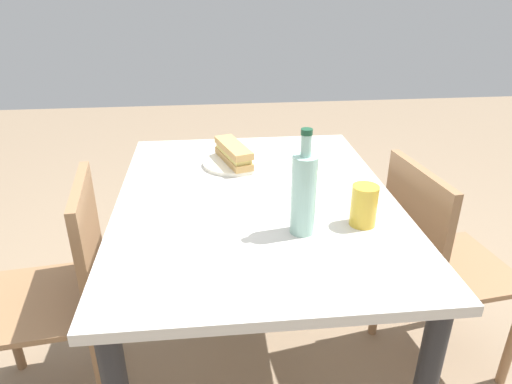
{
  "coord_description": "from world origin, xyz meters",
  "views": [
    {
      "loc": [
        1.34,
        -0.14,
        1.44
      ],
      "look_at": [
        0.0,
        0.0,
        0.78
      ],
      "focal_mm": 32.6,
      "sensor_mm": 36.0,
      "label": 1
    }
  ],
  "objects": [
    {
      "name": "water_bottle",
      "position": [
        0.23,
        0.11,
        0.89
      ],
      "size": [
        0.07,
        0.07,
        0.3
      ],
      "color": "#99C6B7",
      "rests_on": "dining_table"
    },
    {
      "name": "beer_glass",
      "position": [
        0.2,
        0.29,
        0.82
      ],
      "size": [
        0.08,
        0.08,
        0.12
      ],
      "primitive_type": "cylinder",
      "color": "gold",
      "rests_on": "dining_table"
    },
    {
      "name": "chair_near",
      "position": [
        0.04,
        -0.64,
        0.48
      ],
      "size": [
        0.45,
        0.45,
        0.85
      ],
      "color": "#936B47",
      "rests_on": "ground"
    },
    {
      "name": "plate_near",
      "position": [
        -0.28,
        -0.06,
        0.77
      ],
      "size": [
        0.23,
        0.23,
        0.01
      ],
      "primitive_type": "cylinder",
      "color": "silver",
      "rests_on": "dining_table"
    },
    {
      "name": "chair_far",
      "position": [
        0.01,
        0.64,
        0.48
      ],
      "size": [
        0.45,
        0.45,
        0.85
      ],
      "color": "#936B47",
      "rests_on": "ground"
    },
    {
      "name": "knife_near",
      "position": [
        -0.31,
        -0.01,
        0.78
      ],
      "size": [
        0.18,
        0.02,
        0.01
      ],
      "color": "silver",
      "rests_on": "plate_near"
    },
    {
      "name": "ground_plane",
      "position": [
        0.0,
        0.0,
        0.0
      ],
      "size": [
        8.0,
        8.0,
        0.0
      ],
      "primitive_type": "plane",
      "color": "#8C755B"
    },
    {
      "name": "baguette_sandwich_near",
      "position": [
        -0.28,
        -0.06,
        0.81
      ],
      "size": [
        0.24,
        0.14,
        0.07
      ],
      "color": "tan",
      "rests_on": "plate_near"
    },
    {
      "name": "dining_table",
      "position": [
        0.0,
        0.0,
        0.65
      ],
      "size": [
        1.18,
        0.9,
        0.76
      ],
      "color": "beige",
      "rests_on": "ground"
    }
  ]
}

